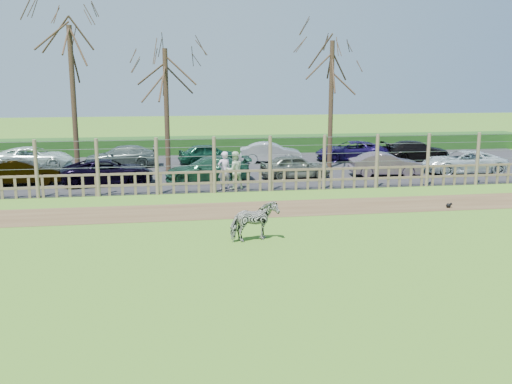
{
  "coord_description": "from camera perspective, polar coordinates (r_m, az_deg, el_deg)",
  "views": [
    {
      "loc": [
        -2.03,
        -16.82,
        5.05
      ],
      "look_at": [
        1.0,
        2.5,
        1.1
      ],
      "focal_mm": 40.0,
      "sensor_mm": 36.0,
      "label": 1
    }
  ],
  "objects": [
    {
      "name": "fence",
      "position": [
        25.26,
        -4.18,
        1.71
      ],
      "size": [
        30.16,
        0.16,
        2.5
      ],
      "color": "brown",
      "rests_on": "ground"
    },
    {
      "name": "car_8",
      "position": [
        34.25,
        -21.36,
        3.23
      ],
      "size": [
        4.35,
        2.07,
        1.2
      ],
      "primitive_type": "imported",
      "rotation": [
        0.0,
        0.0,
        1.55
      ],
      "color": "silver",
      "rests_on": "asphalt"
    },
    {
      "name": "tree_left",
      "position": [
        29.66,
        -17.98,
        11.97
      ],
      "size": [
        4.8,
        4.8,
        7.88
      ],
      "color": "#3D2B1E",
      "rests_on": "ground"
    },
    {
      "name": "ground",
      "position": [
        17.68,
        -1.96,
        -5.18
      ],
      "size": [
        120.0,
        120.0,
        0.0
      ],
      "primitive_type": "plane",
      "color": "#70A635",
      "rests_on": "ground"
    },
    {
      "name": "car_6",
      "position": [
        32.17,
        19.99,
        2.85
      ],
      "size": [
        4.45,
        2.31,
        1.2
      ],
      "primitive_type": "imported",
      "rotation": [
        0.0,
        0.0,
        4.64
      ],
      "color": "silver",
      "rests_on": "asphalt"
    },
    {
      "name": "zebra",
      "position": [
        17.78,
        -0.19,
        -2.97
      ],
      "size": [
        1.63,
        1.08,
        1.26
      ],
      "primitive_type": "imported",
      "rotation": [
        0.0,
        0.0,
        1.86
      ],
      "color": "gray",
      "rests_on": "ground"
    },
    {
      "name": "car_4",
      "position": [
        28.76,
        3.92,
        2.57
      ],
      "size": [
        3.65,
        1.79,
        1.2
      ],
      "primitive_type": "imported",
      "rotation": [
        0.0,
        0.0,
        1.68
      ],
      "color": "#626A5B",
      "rests_on": "asphalt"
    },
    {
      "name": "car_9",
      "position": [
        33.26,
        -13.32,
        3.49
      ],
      "size": [
        4.14,
        1.7,
        1.2
      ],
      "primitive_type": "imported",
      "rotation": [
        0.0,
        0.0,
        4.72
      ],
      "color": "#586862",
      "rests_on": "asphalt"
    },
    {
      "name": "car_11",
      "position": [
        34.01,
        1.47,
        3.96
      ],
      "size": [
        3.78,
        1.74,
        1.2
      ],
      "primitive_type": "imported",
      "rotation": [
        0.0,
        0.0,
        1.44
      ],
      "color": "#B3B6B8",
      "rests_on": "asphalt"
    },
    {
      "name": "crow",
      "position": [
        23.66,
        18.71,
        -1.27
      ],
      "size": [
        0.25,
        0.19,
        0.2
      ],
      "color": "black",
      "rests_on": "ground"
    },
    {
      "name": "car_5",
      "position": [
        30.14,
        12.8,
        2.72
      ],
      "size": [
        3.75,
        1.64,
        1.2
      ],
      "primitive_type": "imported",
      "rotation": [
        0.0,
        0.0,
        1.47
      ],
      "color": "#64545F",
      "rests_on": "asphalt"
    },
    {
      "name": "car_3",
      "position": [
        27.88,
        -4.84,
        2.27
      ],
      "size": [
        4.2,
        1.84,
        1.2
      ],
      "primitive_type": "imported",
      "rotation": [
        0.0,
        0.0,
        4.75
      ],
      "color": "#1F4B34",
      "rests_on": "asphalt"
    },
    {
      "name": "car_13",
      "position": [
        36.26,
        15.71,
        4.0
      ],
      "size": [
        4.17,
        1.76,
        1.2
      ],
      "primitive_type": "imported",
      "rotation": [
        0.0,
        0.0,
        1.59
      ],
      "color": "black",
      "rests_on": "asphalt"
    },
    {
      "name": "visitor_a",
      "position": [
        25.87,
        -3.2,
        2.17
      ],
      "size": [
        0.73,
        0.59,
        1.72
      ],
      "primitive_type": "imported",
      "rotation": [
        0.0,
        0.0,
        3.47
      ],
      "color": "silver",
      "rests_on": "asphalt"
    },
    {
      "name": "car_10",
      "position": [
        33.53,
        -4.74,
        3.82
      ],
      "size": [
        3.68,
        1.89,
        1.2
      ],
      "primitive_type": "imported",
      "rotation": [
        0.0,
        0.0,
        1.71
      ],
      "color": "#14472F",
      "rests_on": "asphalt"
    },
    {
      "name": "car_2",
      "position": [
        28.01,
        -14.57,
        1.99
      ],
      "size": [
        4.55,
        2.56,
        1.2
      ],
      "primitive_type": "imported",
      "rotation": [
        0.0,
        0.0,
        1.71
      ],
      "color": "black",
      "rests_on": "asphalt"
    },
    {
      "name": "asphalt",
      "position": [
        31.78,
        -5.14,
        2.26
      ],
      "size": [
        44.0,
        13.0,
        0.04
      ],
      "primitive_type": "cube",
      "color": "#232326",
      "rests_on": "ground"
    },
    {
      "name": "hedge",
      "position": [
        38.64,
        -5.86,
        4.66
      ],
      "size": [
        46.0,
        2.0,
        1.1
      ],
      "primitive_type": "cube",
      "color": "#1E4716",
      "rests_on": "ground"
    },
    {
      "name": "car_1",
      "position": [
        29.15,
        -22.35,
        1.85
      ],
      "size": [
        3.76,
        1.68,
        1.2
      ],
      "primitive_type": "imported",
      "rotation": [
        0.0,
        0.0,
        1.69
      ],
      "color": "black",
      "rests_on": "asphalt"
    },
    {
      "name": "visitor_b",
      "position": [
        25.88,
        -2.17,
        2.19
      ],
      "size": [
        0.95,
        0.81,
        1.72
      ],
      "primitive_type": "imported",
      "rotation": [
        0.0,
        0.0,
        3.35
      ],
      "color": "beige",
      "rests_on": "asphalt"
    },
    {
      "name": "tree_right",
      "position": [
        32.12,
        7.58,
        11.66
      ],
      "size": [
        4.8,
        4.8,
        7.35
      ],
      "color": "#3D2B1E",
      "rests_on": "ground"
    },
    {
      "name": "dirt_strip",
      "position": [
        22.0,
        -3.38,
        -1.86
      ],
      "size": [
        34.0,
        2.8,
        0.01
      ],
      "primitive_type": "cube",
      "color": "brown",
      "rests_on": "ground"
    },
    {
      "name": "tree_mid",
      "position": [
        30.32,
        -9.02,
        10.93
      ],
      "size": [
        4.8,
        4.8,
        6.83
      ],
      "color": "#3D2B1E",
      "rests_on": "ground"
    },
    {
      "name": "car_12",
      "position": [
        35.27,
        9.48,
        4.07
      ],
      "size": [
        4.5,
        2.43,
        1.2
      ],
      "primitive_type": "imported",
      "rotation": [
        0.0,
        0.0,
        4.61
      ],
      "color": "#1A0F44",
      "rests_on": "asphalt"
    }
  ]
}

